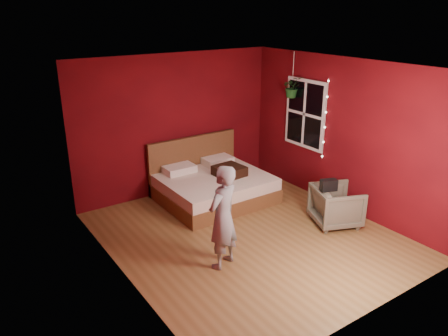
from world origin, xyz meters
TOP-DOWN VIEW (x-y plane):
  - floor at (0.00, 0.00)m, footprint 4.50×4.50m
  - room_walls at (0.00, 0.00)m, footprint 4.04×4.54m
  - window at (1.97, 0.90)m, footprint 0.05×0.97m
  - fairy_lights at (1.94, 0.38)m, footprint 0.04×0.04m
  - bed at (0.29, 1.49)m, footprint 1.88×1.60m
  - person at (-0.79, -0.45)m, footprint 0.62×0.52m
  - armchair at (1.42, -0.49)m, footprint 0.93×0.92m
  - handbag at (1.18, -0.49)m, footprint 0.28×0.21m
  - throw_pillow at (0.54, 1.29)m, footprint 0.52×0.52m
  - hanging_plant at (1.88, 1.19)m, footprint 0.45×0.42m

SIDE VIEW (x-z plane):
  - floor at x=0.00m, z-range 0.00..0.00m
  - bed at x=0.29m, z-range -0.25..0.79m
  - armchair at x=1.42m, z-range 0.00..0.65m
  - throw_pillow at x=0.54m, z-range 0.47..0.64m
  - person at x=-0.79m, z-range 0.00..1.46m
  - handbag at x=1.18m, z-range 0.65..0.84m
  - fairy_lights at x=1.94m, z-range 0.77..2.22m
  - window at x=1.97m, z-range 0.87..2.14m
  - room_walls at x=0.00m, z-range 0.37..2.99m
  - hanging_plant at x=1.88m, z-range 1.54..2.38m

